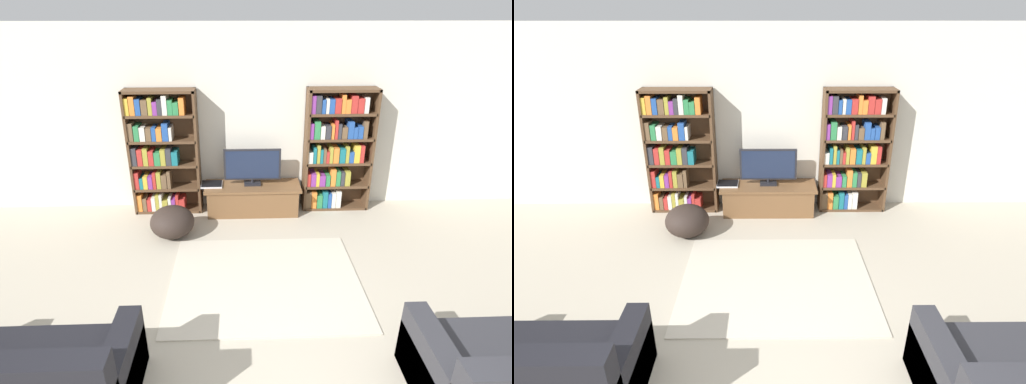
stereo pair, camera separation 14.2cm
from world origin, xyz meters
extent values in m
cube|color=silver|center=(0.00, 4.23, 1.30)|extent=(8.80, 0.06, 2.60)
cube|color=#513823|center=(-1.72, 4.03, 0.89)|extent=(0.04, 0.30, 1.78)
cube|color=#513823|center=(-0.79, 4.03, 0.89)|extent=(0.04, 0.30, 1.78)
cube|color=#513823|center=(-1.26, 4.16, 0.89)|extent=(0.96, 0.04, 1.78)
cube|color=#513823|center=(-1.26, 4.03, 1.76)|extent=(0.96, 0.30, 0.04)
cube|color=#513823|center=(-1.26, 4.03, 0.02)|extent=(0.93, 0.30, 0.04)
cube|color=orange|center=(-1.67, 4.02, 0.16)|extent=(0.07, 0.24, 0.25)
cube|color=brown|center=(-1.60, 4.02, 0.14)|extent=(0.06, 0.24, 0.20)
cube|color=#B72D28|center=(-1.53, 4.02, 0.13)|extent=(0.06, 0.24, 0.18)
cube|color=silver|center=(-1.47, 4.02, 0.14)|extent=(0.06, 0.24, 0.21)
cube|color=#9E9333|center=(-1.41, 4.02, 0.16)|extent=(0.05, 0.24, 0.25)
cube|color=silver|center=(-1.37, 4.02, 0.16)|extent=(0.04, 0.24, 0.25)
cube|color=#9E9333|center=(-1.31, 4.02, 0.12)|extent=(0.08, 0.24, 0.17)
cube|color=silver|center=(-1.24, 4.02, 0.14)|extent=(0.04, 0.24, 0.20)
cube|color=#7F338C|center=(-1.18, 4.02, 0.13)|extent=(0.06, 0.24, 0.18)
cube|color=#B72D28|center=(-1.13, 4.02, 0.15)|extent=(0.04, 0.24, 0.24)
cube|color=#B72D28|center=(-1.06, 4.02, 0.12)|extent=(0.08, 0.24, 0.18)
cube|color=#513823|center=(-1.26, 4.03, 0.37)|extent=(0.93, 0.30, 0.04)
cube|color=#B72D28|center=(-1.67, 4.02, 0.52)|extent=(0.07, 0.24, 0.25)
cube|color=#196B75|center=(-1.61, 4.02, 0.47)|extent=(0.05, 0.24, 0.16)
cube|color=gold|center=(-1.55, 4.02, 0.48)|extent=(0.06, 0.24, 0.19)
cube|color=#7F338C|center=(-1.48, 4.02, 0.48)|extent=(0.06, 0.24, 0.19)
cube|color=#B72D28|center=(-1.42, 4.02, 0.51)|extent=(0.04, 0.24, 0.24)
cube|color=#9E9333|center=(-1.36, 4.02, 0.51)|extent=(0.06, 0.24, 0.24)
cube|color=brown|center=(-1.29, 4.02, 0.49)|extent=(0.08, 0.24, 0.21)
cube|color=brown|center=(-1.22, 4.02, 0.52)|extent=(0.05, 0.24, 0.26)
cube|color=#513823|center=(-1.26, 4.03, 0.73)|extent=(0.93, 0.30, 0.04)
cube|color=#333338|center=(-1.67, 4.02, 0.87)|extent=(0.08, 0.24, 0.25)
cube|color=#B72D28|center=(-1.59, 4.02, 0.86)|extent=(0.07, 0.24, 0.23)
cube|color=#9E9333|center=(-1.51, 4.02, 0.87)|extent=(0.07, 0.24, 0.25)
cube|color=#B72D28|center=(-1.43, 4.02, 0.85)|extent=(0.07, 0.24, 0.21)
cube|color=#2D7F47|center=(-1.35, 4.02, 0.84)|extent=(0.08, 0.24, 0.19)
cube|color=#9E9333|center=(-1.27, 4.02, 0.86)|extent=(0.07, 0.24, 0.23)
cube|color=#333338|center=(-1.19, 4.02, 0.86)|extent=(0.07, 0.24, 0.24)
cube|color=#196B75|center=(-1.11, 4.02, 0.84)|extent=(0.08, 0.24, 0.20)
cube|color=#513823|center=(-1.26, 4.03, 1.08)|extent=(0.93, 0.30, 0.04)
cube|color=brown|center=(-1.67, 4.02, 1.22)|extent=(0.07, 0.24, 0.25)
cube|color=#2D7F47|center=(-1.59, 4.02, 1.21)|extent=(0.07, 0.24, 0.21)
cube|color=silver|center=(-1.51, 4.02, 1.20)|extent=(0.07, 0.24, 0.19)
cube|color=brown|center=(-1.43, 4.02, 1.19)|extent=(0.07, 0.24, 0.18)
cube|color=#234C99|center=(-1.36, 4.02, 1.20)|extent=(0.06, 0.24, 0.19)
cube|color=orange|center=(-1.29, 4.02, 1.19)|extent=(0.07, 0.24, 0.18)
cube|color=#234C99|center=(-1.21, 4.02, 1.22)|extent=(0.08, 0.24, 0.24)
cube|color=silver|center=(-1.14, 4.02, 1.19)|extent=(0.04, 0.24, 0.19)
cube|color=#513823|center=(-1.26, 4.03, 1.44)|extent=(0.93, 0.30, 0.04)
cube|color=gold|center=(-1.68, 4.02, 1.57)|extent=(0.06, 0.24, 0.22)
cube|color=orange|center=(-1.61, 4.02, 1.58)|extent=(0.07, 0.24, 0.25)
cube|color=#234C99|center=(-1.53, 4.02, 1.56)|extent=(0.07, 0.24, 0.21)
cube|color=brown|center=(-1.45, 4.02, 1.56)|extent=(0.08, 0.24, 0.20)
cube|color=#9E9333|center=(-1.37, 4.02, 1.57)|extent=(0.05, 0.24, 0.23)
cube|color=#7F338C|center=(-1.31, 4.02, 1.55)|extent=(0.06, 0.24, 0.18)
cube|color=#333338|center=(-1.25, 4.02, 1.56)|extent=(0.06, 0.24, 0.21)
cube|color=silver|center=(-1.18, 4.02, 1.58)|extent=(0.06, 0.24, 0.26)
cube|color=#2D7F47|center=(-1.11, 4.02, 1.56)|extent=(0.07, 0.24, 0.20)
cube|color=#2D7F47|center=(-1.04, 4.02, 1.54)|extent=(0.07, 0.24, 0.17)
cube|color=orange|center=(-0.96, 4.02, 1.57)|extent=(0.07, 0.24, 0.23)
cube|color=#513823|center=(0.75, 4.03, 0.89)|extent=(0.04, 0.30, 1.78)
cube|color=#513823|center=(1.68, 4.03, 0.89)|extent=(0.04, 0.30, 1.78)
cube|color=#513823|center=(1.21, 4.16, 0.89)|extent=(0.96, 0.04, 1.78)
cube|color=#513823|center=(1.21, 4.03, 1.76)|extent=(0.96, 0.30, 0.04)
cube|color=#513823|center=(1.21, 4.03, 0.02)|extent=(0.93, 0.30, 0.04)
cube|color=brown|center=(0.80, 4.02, 0.16)|extent=(0.08, 0.24, 0.25)
cube|color=orange|center=(0.89, 4.02, 0.16)|extent=(0.08, 0.24, 0.25)
cube|color=#2D7F47|center=(0.97, 4.02, 0.14)|extent=(0.08, 0.24, 0.20)
cube|color=#196B75|center=(1.05, 4.02, 0.16)|extent=(0.07, 0.24, 0.26)
cube|color=#234C99|center=(1.12, 4.02, 0.15)|extent=(0.05, 0.24, 0.22)
cube|color=silver|center=(1.18, 4.02, 0.16)|extent=(0.06, 0.24, 0.24)
cube|color=silver|center=(1.25, 4.02, 0.17)|extent=(0.07, 0.24, 0.26)
cube|color=#513823|center=(1.21, 4.03, 0.37)|extent=(0.93, 0.30, 0.04)
cube|color=#B72D28|center=(0.79, 4.02, 0.49)|extent=(0.05, 0.24, 0.19)
cube|color=#7F338C|center=(0.86, 4.02, 0.49)|extent=(0.07, 0.24, 0.19)
cube|color=gold|center=(0.92, 4.02, 0.49)|extent=(0.05, 0.24, 0.19)
cube|color=#7F338C|center=(0.99, 4.02, 0.47)|extent=(0.08, 0.24, 0.16)
cube|color=#2D7F47|center=(1.07, 4.02, 0.47)|extent=(0.06, 0.24, 0.16)
cube|color=orange|center=(1.15, 4.02, 0.52)|extent=(0.07, 0.24, 0.25)
cube|color=#2D7F47|center=(1.22, 4.02, 0.50)|extent=(0.06, 0.24, 0.22)
cube|color=#333338|center=(1.28, 4.02, 0.50)|extent=(0.05, 0.24, 0.21)
cube|color=#9E9333|center=(1.36, 4.02, 0.50)|extent=(0.08, 0.24, 0.22)
cube|color=#513823|center=(1.21, 4.03, 0.73)|extent=(0.93, 0.30, 0.04)
cube|color=silver|center=(0.80, 4.02, 0.83)|extent=(0.07, 0.24, 0.16)
cube|color=#196B75|center=(0.86, 4.02, 0.86)|extent=(0.04, 0.24, 0.22)
cube|color=#9E9333|center=(0.91, 4.02, 0.88)|extent=(0.04, 0.24, 0.26)
cube|color=#196B75|center=(0.95, 4.02, 0.85)|extent=(0.04, 0.24, 0.20)
cube|color=brown|center=(1.00, 4.02, 0.85)|extent=(0.04, 0.24, 0.20)
cube|color=#B72D28|center=(1.04, 4.02, 0.83)|extent=(0.04, 0.24, 0.17)
cube|color=#9E9333|center=(1.09, 4.02, 0.86)|extent=(0.05, 0.24, 0.23)
cube|color=orange|center=(1.16, 4.02, 0.86)|extent=(0.08, 0.24, 0.22)
cube|color=#196B75|center=(1.25, 4.02, 0.85)|extent=(0.08, 0.24, 0.21)
cube|color=#9E9333|center=(1.32, 4.02, 0.87)|extent=(0.05, 0.24, 0.24)
cube|color=#234C99|center=(1.38, 4.02, 0.83)|extent=(0.06, 0.24, 0.16)
cube|color=gold|center=(1.46, 4.02, 0.87)|extent=(0.08, 0.24, 0.25)
cube|color=#B72D28|center=(1.53, 4.02, 0.87)|extent=(0.06, 0.24, 0.25)
cube|color=#513823|center=(1.21, 4.03, 1.08)|extent=(0.93, 0.30, 0.04)
cube|color=#7F338C|center=(0.79, 4.02, 1.21)|extent=(0.06, 0.24, 0.22)
cube|color=#2D7F47|center=(0.87, 4.02, 1.22)|extent=(0.08, 0.24, 0.24)
cube|color=silver|center=(0.95, 4.02, 1.19)|extent=(0.06, 0.24, 0.18)
cube|color=#333338|center=(1.02, 4.02, 1.19)|extent=(0.07, 0.24, 0.19)
cube|color=orange|center=(1.09, 4.02, 1.20)|extent=(0.04, 0.24, 0.20)
cube|color=#B72D28|center=(1.13, 4.02, 1.23)|extent=(0.04, 0.24, 0.26)
cube|color=#333338|center=(1.18, 4.02, 1.21)|extent=(0.05, 0.24, 0.21)
cube|color=brown|center=(1.25, 4.02, 1.18)|extent=(0.08, 0.24, 0.16)
cube|color=#234C99|center=(1.33, 4.02, 1.22)|extent=(0.08, 0.24, 0.24)
cube|color=#234C99|center=(1.40, 4.02, 1.18)|extent=(0.06, 0.24, 0.16)
cube|color=#234C99|center=(1.47, 4.02, 1.19)|extent=(0.07, 0.24, 0.17)
cube|color=brown|center=(1.54, 4.02, 1.22)|extent=(0.06, 0.24, 0.24)
cube|color=#513823|center=(1.21, 4.03, 1.44)|extent=(0.93, 0.30, 0.04)
cube|color=#7F338C|center=(0.80, 4.02, 1.58)|extent=(0.06, 0.24, 0.24)
cube|color=#333338|center=(0.87, 4.02, 1.58)|extent=(0.07, 0.24, 0.24)
cube|color=#234C99|center=(0.94, 4.02, 1.55)|extent=(0.05, 0.24, 0.19)
cube|color=silver|center=(0.99, 4.02, 1.56)|extent=(0.04, 0.24, 0.20)
cube|color=#234C99|center=(1.05, 4.02, 1.55)|extent=(0.07, 0.24, 0.19)
cube|color=#B72D28|center=(1.13, 4.02, 1.56)|extent=(0.08, 0.24, 0.20)
cube|color=orange|center=(1.20, 4.02, 1.58)|extent=(0.05, 0.24, 0.25)
cube|color=orange|center=(1.27, 4.02, 1.55)|extent=(0.07, 0.24, 0.19)
cube|color=#B72D28|center=(1.35, 4.02, 1.57)|extent=(0.08, 0.24, 0.24)
cube|color=#B72D28|center=(1.44, 4.02, 1.56)|extent=(0.08, 0.24, 0.20)
cube|color=silver|center=(1.52, 4.02, 1.56)|extent=(0.06, 0.24, 0.21)
cube|color=brown|center=(-0.02, 3.92, 0.19)|extent=(1.30, 0.47, 0.39)
cube|color=brown|center=(-0.02, 3.92, 0.41)|extent=(1.38, 0.50, 0.04)
cube|color=black|center=(-0.02, 3.95, 0.44)|extent=(0.24, 0.16, 0.03)
cylinder|color=black|center=(-0.02, 3.95, 0.48)|extent=(0.04, 0.04, 0.05)
cube|color=black|center=(-0.02, 3.95, 0.73)|extent=(0.81, 0.04, 0.45)
cube|color=#19233D|center=(-0.02, 3.93, 0.73)|extent=(0.75, 0.00, 0.41)
cube|color=silver|center=(-0.61, 3.94, 0.44)|extent=(0.30, 0.26, 0.02)
cube|color=black|center=(-0.61, 3.94, 0.45)|extent=(0.29, 0.25, 0.00)
cube|color=beige|center=(0.06, 2.24, 0.01)|extent=(2.08, 1.70, 0.02)
cube|color=black|center=(-1.09, 0.78, 0.28)|extent=(0.18, 0.87, 0.57)
cube|color=#2D2D33|center=(1.21, 0.68, 0.29)|extent=(0.18, 0.94, 0.58)
ellipsoid|color=#2D231E|center=(-1.10, 3.26, 0.20)|extent=(0.57, 0.57, 0.41)
camera|label=1|loc=(-0.19, -1.35, 2.74)|focal=28.00mm
camera|label=2|loc=(-0.04, -1.36, 2.74)|focal=28.00mm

